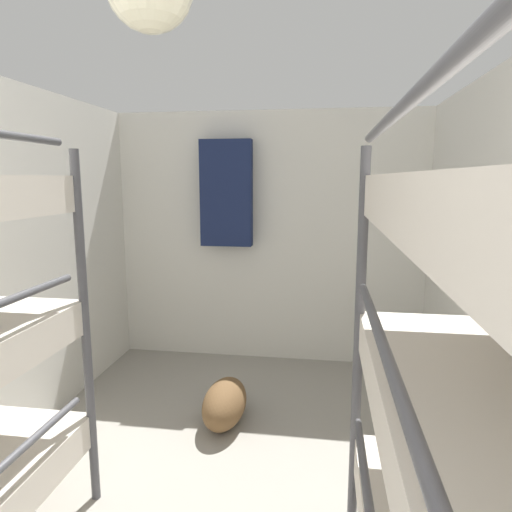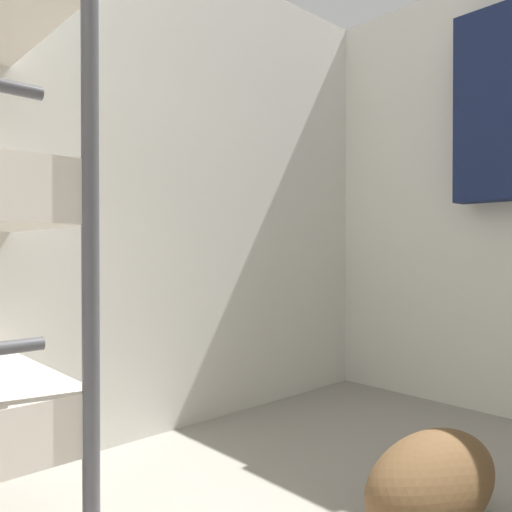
# 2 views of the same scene
# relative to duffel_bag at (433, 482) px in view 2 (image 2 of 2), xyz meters

# --- Properties ---
(duffel_bag) EXTENTS (0.28, 0.56, 0.28)m
(duffel_bag) POSITION_rel_duffel_bag_xyz_m (0.00, 0.00, 0.00)
(duffel_bag) COLOR brown
(duffel_bag) RESTS_ON ground_plane
(hanging_coat) EXTENTS (0.44, 0.12, 0.90)m
(hanging_coat) POSITION_rel_duffel_bag_xyz_m (-0.20, 1.06, 1.36)
(hanging_coat) COLOR #192347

